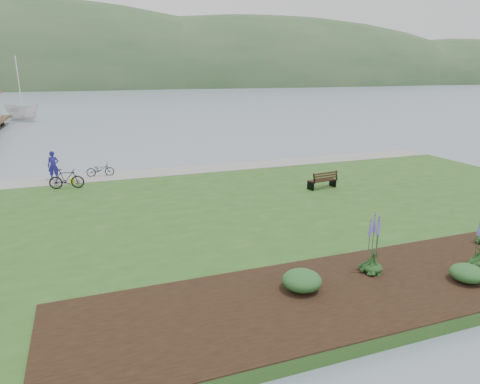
% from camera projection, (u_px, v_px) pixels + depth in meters
% --- Properties ---
extents(ground, '(600.00, 600.00, 0.00)m').
position_uv_depth(ground, '(247.00, 205.00, 21.48)').
color(ground, slate).
rests_on(ground, ground).
extents(lawn, '(34.00, 20.00, 0.40)m').
position_uv_depth(lawn, '(262.00, 213.00, 19.62)').
color(lawn, '#284F1B').
rests_on(lawn, ground).
extents(shoreline_path, '(34.00, 2.20, 0.03)m').
position_uv_depth(shoreline_path, '(208.00, 169.00, 27.59)').
color(shoreline_path, gray).
rests_on(shoreline_path, lawn).
extents(garden_bed, '(24.00, 4.40, 0.04)m').
position_uv_depth(garden_bed, '(446.00, 270.00, 13.52)').
color(garden_bed, black).
rests_on(garden_bed, lawn).
extents(far_hillside, '(580.00, 80.00, 38.00)m').
position_uv_depth(far_hillside, '(147.00, 87.00, 181.57)').
color(far_hillside, '#2F4D2B').
rests_on(far_hillside, ground).
extents(park_bench, '(1.63, 0.85, 0.97)m').
position_uv_depth(park_bench, '(323.00, 180.00, 22.88)').
color(park_bench, black).
rests_on(park_bench, lawn).
extents(person, '(0.77, 0.57, 1.99)m').
position_uv_depth(person, '(53.00, 163.00, 24.50)').
color(person, navy).
rests_on(person, lawn).
extents(bicycle_a, '(0.68, 1.64, 0.84)m').
position_uv_depth(bicycle_a, '(100.00, 169.00, 25.55)').
color(bicycle_a, black).
rests_on(bicycle_a, lawn).
extents(bicycle_b, '(0.77, 1.85, 1.08)m').
position_uv_depth(bicycle_b, '(66.00, 179.00, 22.83)').
color(bicycle_b, black).
rests_on(bicycle_b, lawn).
extents(sailboat, '(14.47, 14.47, 26.73)m').
position_uv_depth(sailboat, '(24.00, 121.00, 57.78)').
color(sailboat, silver).
rests_on(sailboat, ground).
extents(pannier, '(0.28, 0.36, 0.34)m').
position_uv_depth(pannier, '(72.00, 181.00, 23.88)').
color(pannier, yellow).
rests_on(pannier, lawn).
extents(echium_4, '(0.62, 0.62, 2.35)m').
position_uv_depth(echium_4, '(375.00, 243.00, 13.10)').
color(echium_4, '#153814').
rests_on(echium_4, garden_bed).
extents(shrub_0, '(1.13, 1.13, 0.57)m').
position_uv_depth(shrub_0, '(302.00, 280.00, 12.23)').
color(shrub_0, '#1E4C21').
rests_on(shrub_0, garden_bed).
extents(shrub_1, '(1.00, 1.00, 0.50)m').
position_uv_depth(shrub_1, '(467.00, 273.00, 12.74)').
color(shrub_1, '#1E4C21').
rests_on(shrub_1, garden_bed).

